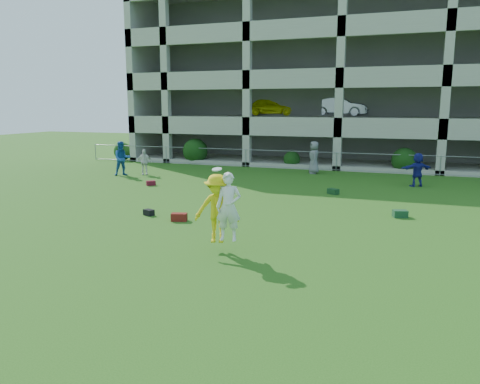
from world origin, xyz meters
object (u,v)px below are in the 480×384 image
at_px(frisbee_contest, 220,208).
at_px(parking_garage, 356,80).
at_px(bystander_c, 314,158).
at_px(bystander_d, 417,170).
at_px(bystander_b, 144,162).
at_px(bystander_a, 122,159).

xyz_separation_m(frisbee_contest, parking_garage, (0.57, 26.46, 4.76)).
bearing_deg(parking_garage, bystander_c, -96.02).
bearing_deg(parking_garage, bystander_d, -70.20).
distance_m(bystander_b, bystander_c, 10.12).
bearing_deg(bystander_d, bystander_a, -20.59).
bearing_deg(frisbee_contest, parking_garage, 88.77).
relative_size(bystander_b, parking_garage, 0.05).
height_order(bystander_c, frisbee_contest, frisbee_contest).
bearing_deg(bystander_d, bystander_b, -22.66).
height_order(frisbee_contest, parking_garage, parking_garage).
xyz_separation_m(bystander_b, bystander_c, (9.34, 3.89, 0.21)).
bearing_deg(bystander_a, bystander_c, -18.26).
xyz_separation_m(bystander_d, parking_garage, (-4.70, 13.05, 5.16)).
relative_size(bystander_a, frisbee_contest, 0.94).
height_order(bystander_b, frisbee_contest, frisbee_contest).
distance_m(frisbee_contest, parking_garage, 26.89).
xyz_separation_m(bystander_b, bystander_d, (15.13, 1.16, 0.09)).
height_order(bystander_b, parking_garage, parking_garage).
relative_size(bystander_c, bystander_d, 1.14).
distance_m(bystander_d, frisbee_contest, 14.41).
height_order(bystander_a, frisbee_contest, frisbee_contest).
xyz_separation_m(bystander_b, frisbee_contest, (9.86, -12.25, 0.50)).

